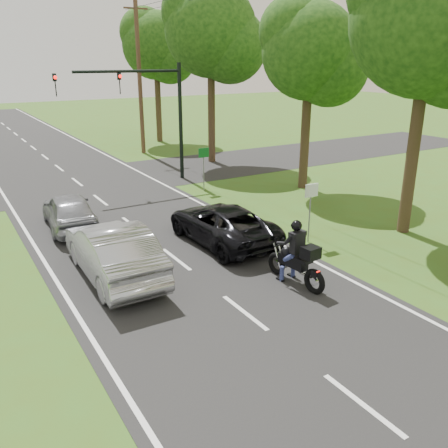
{
  "coord_description": "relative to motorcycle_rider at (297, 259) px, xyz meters",
  "views": [
    {
      "loc": [
        -6.0,
        -8.87,
        6.13
      ],
      "look_at": [
        1.21,
        3.0,
        1.3
      ],
      "focal_mm": 38.0,
      "sensor_mm": 36.0,
      "label": 1
    }
  ],
  "objects": [
    {
      "name": "tree_row_d",
      "position": [
        6.91,
        16.14,
        6.67
      ],
      "size": [
        5.76,
        5.58,
        10.45
      ],
      "color": "#332316",
      "rests_on": "ground"
    },
    {
      "name": "ground",
      "position": [
        -2.2,
        -0.62,
        -0.76
      ],
      "size": [
        140.0,
        140.0,
        0.0
      ],
      "primitive_type": "plane",
      "color": "#3C5718",
      "rests_on": "ground"
    },
    {
      "name": "traffic_signal",
      "position": [
        1.14,
        13.38,
        3.37
      ],
      "size": [
        6.38,
        0.44,
        6.0
      ],
      "color": "black",
      "rests_on": "ground"
    },
    {
      "name": "motorcycle_rider",
      "position": [
        0.0,
        0.0,
        0.0
      ],
      "size": [
        0.66,
        2.25,
        1.94
      ],
      "rotation": [
        0.0,
        0.0,
        0.09
      ],
      "color": "black",
      "rests_on": "ground"
    },
    {
      "name": "dark_suv",
      "position": [
        -0.11,
        3.97,
        -0.08
      ],
      "size": [
        2.34,
        4.89,
        1.35
      ],
      "primitive_type": "imported",
      "rotation": [
        0.0,
        0.0,
        3.16
      ],
      "color": "black",
      "rests_on": "road"
    },
    {
      "name": "cross_road",
      "position": [
        -2.2,
        15.38,
        -0.76
      ],
      "size": [
        60.0,
        7.0,
        0.01
      ],
      "primitive_type": "cube",
      "color": "black",
      "rests_on": "ground"
    },
    {
      "name": "sign_white",
      "position": [
        2.5,
        2.36,
        0.84
      ],
      "size": [
        0.55,
        0.07,
        2.12
      ],
      "color": "slate",
      "rests_on": "ground"
    },
    {
      "name": "road",
      "position": [
        -2.2,
        9.38,
        -0.76
      ],
      "size": [
        8.0,
        100.0,
        0.01
      ],
      "primitive_type": "cube",
      "color": "black",
      "rests_on": "ground"
    },
    {
      "name": "tree_row_c",
      "position": [
        7.55,
        8.18,
        5.47
      ],
      "size": [
        4.8,
        4.65,
        8.76
      ],
      "color": "#332316",
      "rests_on": "ground"
    },
    {
      "name": "silver_sedan",
      "position": [
        -4.32,
        3.18,
        0.06
      ],
      "size": [
        1.81,
        4.97,
        1.63
      ],
      "primitive_type": "imported",
      "rotation": [
        0.0,
        0.0,
        3.12
      ],
      "color": "#A8A9AD",
      "rests_on": "road"
    },
    {
      "name": "tree_row_b",
      "position": [
        6.6,
        1.14,
        6.37
      ],
      "size": [
        5.6,
        5.43,
        10.06
      ],
      "color": "#332316",
      "rests_on": "ground"
    },
    {
      "name": "tree_row_e",
      "position": [
        7.28,
        25.16,
        6.07
      ],
      "size": [
        5.28,
        5.12,
        9.61
      ],
      "color": "#332316",
      "rests_on": "ground"
    },
    {
      "name": "sign_green",
      "position": [
        2.7,
        10.36,
        0.84
      ],
      "size": [
        0.55,
        0.07,
        2.12
      ],
      "color": "slate",
      "rests_on": "ground"
    },
    {
      "name": "utility_pole_far",
      "position": [
        4.0,
        21.38,
        4.32
      ],
      "size": [
        1.6,
        0.28,
        10.0
      ],
      "color": "brown",
      "rests_on": "ground"
    },
    {
      "name": "silver_suv",
      "position": [
        -4.34,
        8.2,
        -0.05
      ],
      "size": [
        1.98,
        4.22,
        1.39
      ],
      "primitive_type": "imported",
      "rotation": [
        0.0,
        0.0,
        3.06
      ],
      "color": "gray",
      "rests_on": "road"
    }
  ]
}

